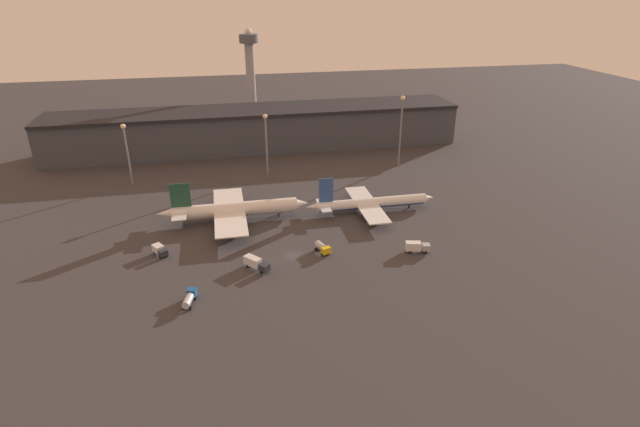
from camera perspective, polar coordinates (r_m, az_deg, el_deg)
name	(u,v)px	position (r m, az deg, el deg)	size (l,w,h in m)	color
ground	(293,255)	(137.20, -3.10, -4.79)	(600.00, 600.00, 0.00)	#383538
terminal_building	(257,128)	(226.33, -7.21, 9.62)	(178.44, 25.81, 17.86)	#3D424C
airplane_0	(234,210)	(157.04, -9.80, 0.44)	(46.76, 36.39, 13.73)	white
airplane_1	(370,203)	(162.40, 5.77, 1.19)	(43.01, 29.76, 12.62)	white
service_vehicle_0	(417,247)	(140.27, 10.99, -3.73)	(6.96, 3.62, 3.09)	#9EA3A8
service_vehicle_1	(322,248)	(137.58, 0.28, -3.94)	(4.00, 5.79, 2.59)	gold
service_vehicle_2	(256,263)	(131.03, -7.34, -5.64)	(6.66, 7.28, 3.08)	#282D38
service_vehicle_3	(189,298)	(120.78, -14.70, -9.35)	(3.41, 6.46, 2.68)	#195199
service_vehicle_4	(160,250)	(143.19, -17.86, -4.00)	(4.67, 5.67, 2.78)	#282D38
lamp_post_0	(126,146)	(192.42, -21.26, 7.17)	(1.80, 1.80, 22.91)	slate
lamp_post_1	(266,137)	(190.34, -6.19, 8.72)	(1.80, 1.80, 23.92)	slate
lamp_post_2	(401,123)	(201.77, 9.25, 10.19)	(1.80, 1.80, 28.36)	slate
control_tower	(250,72)	(256.26, -7.95, 15.69)	(9.00, 9.00, 48.35)	#99999E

